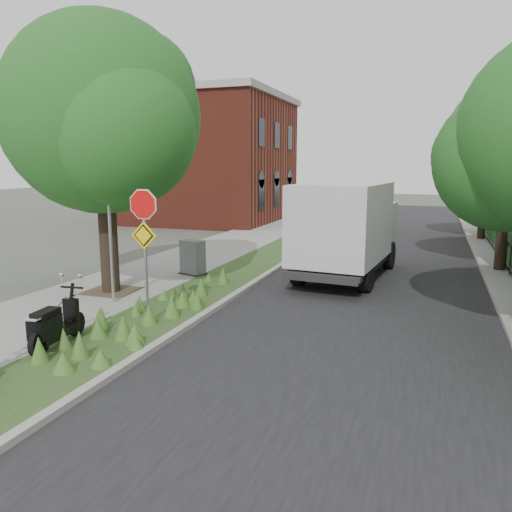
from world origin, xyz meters
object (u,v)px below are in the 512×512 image
Objects in this scene: sign_assembly at (144,228)px; scooter_near at (52,329)px; box_truck at (347,226)px; utility_cabinet at (193,258)px.

sign_assembly is 2.89m from scooter_near.
sign_assembly is at bearing -117.07° from box_truck.
utility_cabinet is at bearing -161.30° from box_truck.
scooter_near is 7.21m from utility_cabinet.
sign_assembly reaches higher than utility_cabinet.
utility_cabinet reaches higher than scooter_near.
sign_assembly is 5.54m from utility_cabinet.
box_truck is (4.32, 8.83, 1.23)m from scooter_near.
utility_cabinet is (-0.52, 7.19, 0.14)m from scooter_near.
box_truck reaches higher than utility_cabinet.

